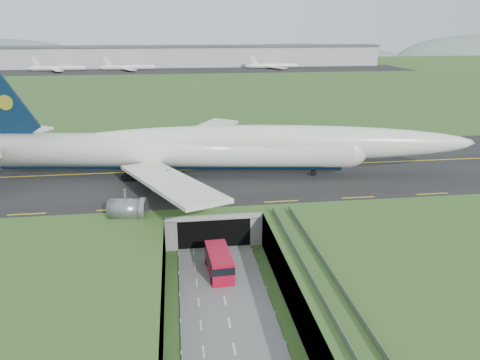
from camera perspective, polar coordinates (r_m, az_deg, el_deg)
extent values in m
plane|color=#365923|center=(71.44, -2.56, -11.14)|extent=(900.00, 900.00, 0.00)
cube|color=gray|center=(70.01, -2.59, -9.00)|extent=(800.00, 800.00, 6.00)
cube|color=slate|center=(64.98, -1.91, -14.29)|extent=(12.00, 75.00, 0.20)
cube|color=black|center=(99.48, -4.43, 1.27)|extent=(800.00, 44.00, 0.18)
cube|color=gray|center=(86.41, -3.82, -1.79)|extent=(16.00, 22.00, 1.00)
cube|color=gray|center=(87.13, -8.39, -3.53)|extent=(2.00, 22.00, 6.00)
cube|color=gray|center=(88.01, 0.77, -3.11)|extent=(2.00, 22.00, 6.00)
cube|color=black|center=(82.87, -3.51, -4.91)|extent=(12.00, 12.00, 5.00)
cube|color=#A8A8A3|center=(76.10, -3.19, -4.54)|extent=(17.00, 0.50, 0.80)
cube|color=#A8A8A3|center=(54.95, 11.17, -14.28)|extent=(3.00, 53.00, 0.50)
cube|color=gray|center=(54.15, 9.77, -13.79)|extent=(0.06, 53.00, 1.00)
cube|color=gray|center=(54.99, 12.64, -13.44)|extent=(0.06, 53.00, 1.00)
cylinder|color=#A8A8A3|center=(58.55, 10.18, -15.49)|extent=(0.90, 0.90, 5.60)
cylinder|color=#A8A8A3|center=(68.38, 7.09, -10.03)|extent=(0.90, 0.90, 5.60)
cylinder|color=silver|center=(94.75, -8.40, 3.64)|extent=(72.06, 17.20, 6.76)
sphere|color=silver|center=(96.02, 13.34, 3.53)|extent=(7.52, 7.52, 6.63)
ellipsoid|color=silver|center=(93.38, 3.44, 4.55)|extent=(82.18, 18.17, 7.10)
ellipsoid|color=black|center=(95.59, 12.75, 4.03)|extent=(5.12, 3.62, 2.37)
cylinder|color=black|center=(95.44, -8.33, 2.11)|extent=(67.93, 12.80, 2.84)
cube|color=silver|center=(111.00, -6.00, 5.32)|extent=(25.47, 29.40, 2.84)
cube|color=silver|center=(111.50, -24.75, 5.19)|extent=(10.73, 12.18, 1.08)
cube|color=silver|center=(78.70, -8.66, -0.21)|extent=(18.53, 32.16, 2.84)
cube|color=black|center=(103.18, -26.75, 7.59)|extent=(13.39, 2.59, 14.95)
cylinder|color=yellow|center=(102.71, -26.61, 8.47)|extent=(3.03, 1.16, 2.96)
cylinder|color=slate|center=(105.35, -7.08, 2.74)|extent=(5.94, 4.25, 3.49)
cylinder|color=slate|center=(116.70, -8.83, 4.19)|extent=(5.94, 4.25, 3.49)
cylinder|color=slate|center=(86.38, -8.75, -0.83)|extent=(5.94, 4.25, 3.49)
cylinder|color=slate|center=(77.20, -13.68, -3.49)|extent=(5.94, 4.25, 3.49)
cylinder|color=black|center=(95.96, 8.95, 0.88)|extent=(1.23, 0.69, 1.16)
cube|color=black|center=(96.82, -11.06, 1.01)|extent=(7.35, 8.24, 1.48)
cube|color=#B20B27|center=(70.11, -2.57, -9.98)|extent=(3.68, 8.66, 3.39)
cube|color=black|center=(69.79, -2.58, -9.49)|extent=(3.76, 8.78, 1.13)
cube|color=black|center=(70.79, -2.55, -10.99)|extent=(3.42, 8.08, 0.57)
cylinder|color=black|center=(68.11, -3.42, -12.14)|extent=(0.46, 1.04, 1.02)
cylinder|color=black|center=(73.01, -4.06, -9.93)|extent=(0.46, 1.04, 1.02)
cylinder|color=black|center=(68.51, -0.94, -11.91)|extent=(0.46, 1.04, 1.02)
cylinder|color=black|center=(73.38, -1.76, -9.73)|extent=(0.46, 1.04, 1.02)
cube|color=#B2B2B2|center=(362.70, -7.28, 14.69)|extent=(300.00, 22.00, 15.00)
cube|color=#4C4C51|center=(362.33, -7.33, 15.88)|extent=(302.00, 24.00, 1.20)
cube|color=black|center=(333.32, -7.14, 13.13)|extent=(320.00, 50.00, 0.08)
cylinder|color=silver|center=(346.78, -21.29, 12.60)|extent=(34.00, 3.20, 3.20)
cylinder|color=silver|center=(339.47, -13.43, 13.22)|extent=(34.00, 3.20, 3.20)
cylinder|color=silver|center=(345.48, 4.09, 13.73)|extent=(34.00, 3.20, 3.20)
ellipsoid|color=slate|center=(509.26, 6.55, 13.73)|extent=(260.00, 91.00, 44.00)
ellipsoid|color=slate|center=(591.22, 26.18, 12.65)|extent=(180.00, 63.00, 60.00)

